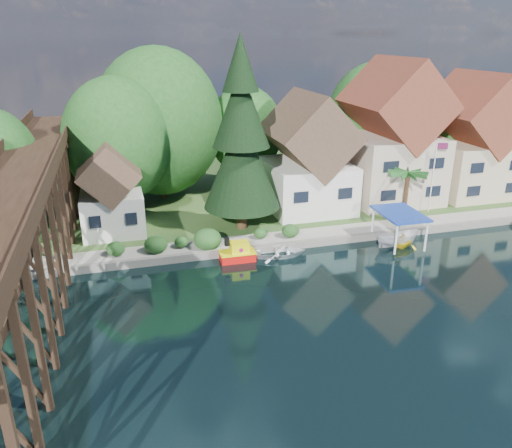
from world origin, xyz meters
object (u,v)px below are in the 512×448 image
at_px(house_left, 308,161).
at_px(flagpole, 435,169).
at_px(palm_tree, 408,175).
at_px(conifer, 241,140).
at_px(tugboat, 238,253).
at_px(house_center, 392,141).
at_px(house_right, 472,143).
at_px(boat_white_a, 280,251).
at_px(boat_yellow, 404,239).
at_px(boat_canopy, 398,232).
at_px(shed, 111,194).
at_px(trestle_bridge, 28,221).

xyz_separation_m(house_left, flagpole, (10.96, -4.24, -0.54)).
relative_size(house_left, palm_tree, 2.28).
height_order(house_left, conifer, conifer).
bearing_deg(conifer, house_left, 25.61).
relative_size(conifer, tugboat, 5.77).
distance_m(house_left, house_center, 9.10).
xyz_separation_m(house_right, palm_tree, (-10.78, -5.67, -1.06)).
relative_size(boat_white_a, boat_yellow, 1.56).
distance_m(house_center, tugboat, 21.15).
bearing_deg(boat_canopy, tugboat, 176.11).
bearing_deg(tugboat, conifer, 72.45).
relative_size(house_left, tugboat, 3.98).
height_order(boat_white_a, boat_canopy, boat_canopy).
height_order(house_left, palm_tree, house_left).
distance_m(house_left, boat_canopy, 11.35).
relative_size(house_center, boat_white_a, 3.49).
xyz_separation_m(house_center, tugboat, (-18.02, -9.41, -5.82)).
distance_m(shed, conifer, 11.72).
distance_m(boat_white_a, boat_yellow, 10.35).
bearing_deg(tugboat, boat_canopy, -3.89).
xyz_separation_m(house_center, boat_yellow, (-4.36, -10.58, -5.74)).
bearing_deg(house_left, trestle_bridge, -154.79).
xyz_separation_m(house_center, shed, (-27.00, -2.00, -2.59)).
xyz_separation_m(house_left, boat_canopy, (4.18, -9.81, -3.87)).
distance_m(house_left, flagpole, 11.77).
bearing_deg(house_right, house_center, 176.82).
distance_m(house_right, boat_yellow, 17.49).
xyz_separation_m(house_left, conifer, (-7.31, -3.50, 3.05)).
xyz_separation_m(house_center, flagpole, (1.96, -4.74, -1.82)).
bearing_deg(tugboat, house_left, 44.65).
height_order(house_right, flagpole, house_right).
bearing_deg(boat_white_a, trestle_bridge, 104.65).
bearing_deg(house_center, palm_tree, -106.13).
xyz_separation_m(house_left, house_right, (18.00, 0.00, 0.64)).
bearing_deg(tugboat, trestle_bridge, -172.20).
height_order(house_left, house_right, house_right).
xyz_separation_m(boat_white_a, boat_canopy, (9.83, -0.79, 0.85)).
distance_m(house_right, boat_canopy, 17.54).
xyz_separation_m(trestle_bridge, house_center, (32.00, 11.33, 1.07)).
bearing_deg(boat_canopy, house_left, 113.08).
distance_m(house_left, palm_tree, 9.19).
bearing_deg(trestle_bridge, conifer, 25.02).
bearing_deg(tugboat, palm_tree, 11.30).
height_order(flagpole, boat_yellow, flagpole).
height_order(flagpole, boat_canopy, flagpole).
bearing_deg(house_left, house_center, 3.18).
relative_size(house_left, shed, 1.40).
relative_size(flagpole, boat_yellow, 2.62).
xyz_separation_m(trestle_bridge, flagpole, (33.96, 6.59, -0.75)).
distance_m(trestle_bridge, boat_canopy, 27.50).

